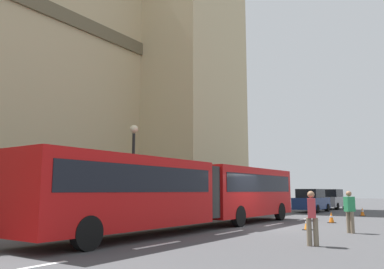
% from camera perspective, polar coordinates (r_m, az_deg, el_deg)
% --- Properties ---
extents(ground_plane, '(160.00, 160.00, 0.00)m').
position_cam_1_polar(ground_plane, '(19.19, 10.01, -13.21)').
color(ground_plane, '#424244').
extents(lane_centre_marking, '(25.20, 0.16, 0.01)m').
position_cam_1_polar(lane_centre_marking, '(14.61, 1.00, -14.90)').
color(lane_centre_marking, silver).
rests_on(lane_centre_marking, ground_plane).
extents(articulated_bus, '(17.43, 2.54, 2.90)m').
position_cam_1_polar(articulated_bus, '(17.81, 0.34, -8.10)').
color(articulated_bus, '#B20F0F').
rests_on(articulated_bus, ground_plane).
extents(sedan_lead, '(4.40, 1.86, 1.85)m').
position_cam_1_polar(sedan_lead, '(33.45, 17.13, -9.25)').
color(sedan_lead, navy).
rests_on(sedan_lead, ground_plane).
extents(sedan_trailing, '(4.40, 1.86, 1.85)m').
position_cam_1_polar(sedan_trailing, '(39.47, 19.80, -8.93)').
color(sedan_trailing, gray).
rests_on(sedan_trailing, ground_plane).
extents(traffic_cone_west, '(0.36, 0.36, 0.58)m').
position_cam_1_polar(traffic_cone_west, '(18.15, 16.55, -12.39)').
color(traffic_cone_west, black).
rests_on(traffic_cone_west, ground_plane).
extents(traffic_cone_middle, '(0.36, 0.36, 0.58)m').
position_cam_1_polar(traffic_cone_middle, '(22.55, 19.76, -11.38)').
color(traffic_cone_middle, black).
rests_on(traffic_cone_middle, ground_plane).
extents(traffic_cone_east, '(0.36, 0.36, 0.58)m').
position_cam_1_polar(traffic_cone_east, '(29.46, 23.71, -10.33)').
color(traffic_cone_east, black).
rests_on(traffic_cone_east, ground_plane).
extents(street_lamp, '(0.44, 0.44, 5.27)m').
position_cam_1_polar(street_lamp, '(21.26, -8.63, -4.51)').
color(street_lamp, black).
rests_on(street_lamp, ground_plane).
extents(pedestrian_near_cones, '(0.46, 0.36, 1.69)m').
position_cam_1_polar(pedestrian_near_cones, '(12.96, 17.17, -11.36)').
color(pedestrian_near_cones, '#726651').
rests_on(pedestrian_near_cones, ground_plane).
extents(pedestrian_by_kerb, '(0.47, 0.42, 1.69)m').
position_cam_1_polar(pedestrian_by_kerb, '(17.36, 22.12, -10.25)').
color(pedestrian_by_kerb, '#726651').
rests_on(pedestrian_by_kerb, ground_plane).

